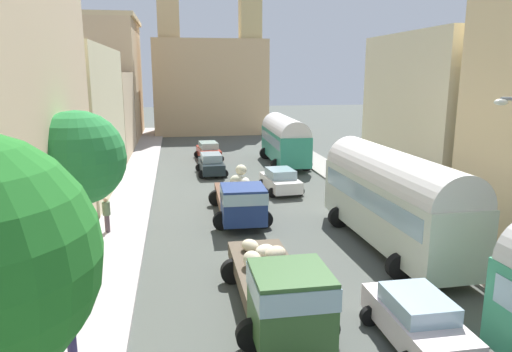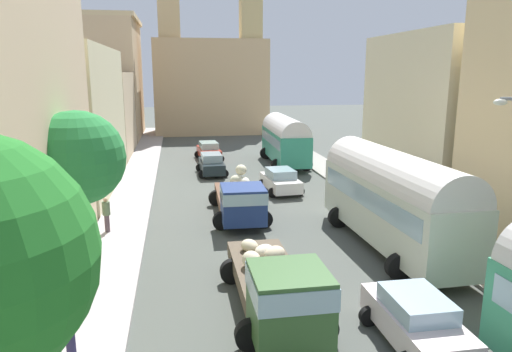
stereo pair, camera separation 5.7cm
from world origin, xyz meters
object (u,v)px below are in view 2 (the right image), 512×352
parked_bus_2 (285,138)px  car_1 (209,151)px  cargo_truck_1 (240,198)px  cargo_truck_0 (278,287)px  car_0 (212,164)px  car_3 (280,180)px  car_2 (416,320)px  parked_bus_1 (392,195)px  pedestrian_0 (70,331)px  pedestrian_1 (106,214)px

parked_bus_2 → car_1: bearing=152.3°
cargo_truck_1 → cargo_truck_0: bearing=-91.4°
cargo_truck_0 → car_0: size_ratio=1.78×
cargo_truck_1 → car_3: bearing=58.2°
parked_bus_2 → car_1: size_ratio=2.08×
cargo_truck_0 → car_2: (3.56, -1.73, -0.46)m
parked_bus_1 → parked_bus_2: (-0.22, 19.33, -0.18)m
cargo_truck_0 → pedestrian_0: bearing=-169.5°
parked_bus_2 → car_0: size_ratio=2.23×
car_1 → pedestrian_0: (-5.65, -29.04, 0.18)m
parked_bus_1 → cargo_truck_1: size_ratio=1.38×
cargo_truck_0 → cargo_truck_1: size_ratio=0.99×
car_3 → pedestrian_0: bearing=-119.0°
pedestrian_1 → car_3: bearing=33.7°
car_2 → car_3: 17.57m
parked_bus_1 → cargo_truck_0: size_ratio=1.39×
car_0 → pedestrian_0: size_ratio=2.35×
car_0 → pedestrian_1: 13.94m
cargo_truck_0 → car_2: bearing=-25.9°
cargo_truck_0 → car_1: bearing=90.2°
cargo_truck_1 → car_1: 17.57m
parked_bus_2 → car_1: parked_bus_2 is taller
cargo_truck_0 → car_2: 3.99m
car_2 → pedestrian_0: bearing=176.0°
parked_bus_2 → pedestrian_1: 19.77m
parked_bus_1 → car_0: (-6.52, 16.44, -1.58)m
car_1 → car_0: bearing=-92.1°
car_2 → car_3: car_2 is taller
pedestrian_0 → car_1: bearing=79.0°
parked_bus_1 → car_1: (-6.29, 22.51, -1.58)m
car_2 → pedestrian_0: (-9.33, 0.66, 0.21)m
parked_bus_2 → pedestrian_1: parked_bus_2 is taller
car_0 → pedestrian_1: size_ratio=2.23×
parked_bus_2 → car_1: (-6.08, 3.18, -1.40)m
parked_bus_2 → car_3: parked_bus_2 is taller
cargo_truck_0 → pedestrian_1: size_ratio=3.96×
car_3 → cargo_truck_1: bearing=-121.8°
car_0 → pedestrian_1: bearing=-115.0°
cargo_truck_0 → pedestrian_1: (-6.23, 9.27, -0.19)m
car_1 → car_3: size_ratio=1.08×
cargo_truck_0 → car_3: 16.25m
cargo_truck_0 → car_1: (-0.11, 27.97, -0.44)m
cargo_truck_0 → pedestrian_1: cargo_truck_0 is taller
parked_bus_2 → cargo_truck_0: 25.51m
car_3 → pedestrian_0: 19.34m
car_3 → car_0: bearing=123.1°
car_0 → car_1: size_ratio=0.93×
cargo_truck_0 → car_2: size_ratio=1.86×
cargo_truck_0 → car_0: (-0.33, 21.90, -0.44)m
parked_bus_2 → car_2: bearing=-95.2°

